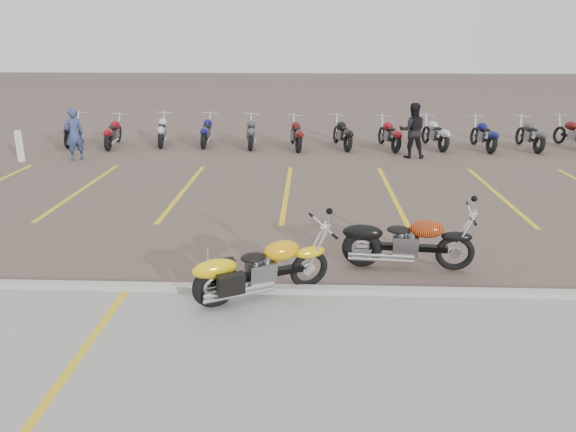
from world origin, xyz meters
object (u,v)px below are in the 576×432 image
at_px(person_a, 74,134).
at_px(bollard, 20,146).
at_px(person_b, 412,131).
at_px(yellow_cruiser, 259,270).
at_px(flame_cruiser, 405,244).

relative_size(person_a, bollard, 1.67).
bearing_deg(bollard, person_b, 5.16).
xyz_separation_m(person_a, person_b, (10.92, 0.79, 0.06)).
distance_m(yellow_cruiser, person_b, 11.32).
height_order(yellow_cruiser, person_a, person_a).
relative_size(flame_cruiser, person_a, 1.35).
bearing_deg(flame_cruiser, yellow_cruiser, -147.01).
distance_m(person_a, bollard, 1.73).
height_order(yellow_cruiser, bollard, bollard).
bearing_deg(bollard, flame_cruiser, -36.84).
bearing_deg(person_a, flame_cruiser, 95.82).
bearing_deg(bollard, yellow_cruiser, -47.95).
height_order(yellow_cruiser, flame_cruiser, flame_cruiser).
bearing_deg(person_b, bollard, 7.07).
relative_size(yellow_cruiser, person_a, 1.23).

